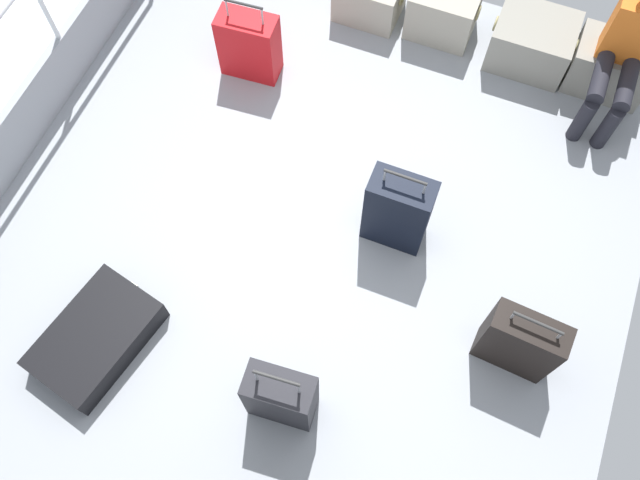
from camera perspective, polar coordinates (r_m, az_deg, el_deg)
ground_plane at (r=4.65m, az=-1.43°, el=-0.67°), size 4.40×5.20×0.06m
gunwale_port at (r=5.26m, az=-24.21°, el=8.52°), size 0.06×5.20×0.45m
cargo_crate_1 at (r=5.61m, az=10.45°, el=18.60°), size 0.55×0.41×0.41m
cargo_crate_2 at (r=5.58m, az=17.57°, el=15.76°), size 0.63×0.49×0.38m
cargo_crate_3 at (r=5.61m, az=23.43°, el=13.37°), size 0.61×0.40×0.40m
passenger_seated at (r=5.22m, az=24.61°, el=14.43°), size 0.34×0.66×1.10m
suitcase_0 at (r=4.24m, az=16.61°, el=-8.33°), size 0.46×0.22×0.69m
suitcase_1 at (r=4.01m, az=-3.33°, el=-13.13°), size 0.41×0.24×0.77m
suitcase_2 at (r=4.39m, az=6.62°, el=2.47°), size 0.42×0.23×0.78m
suitcase_3 at (r=5.23m, az=-6.03°, el=16.11°), size 0.45×0.26×0.70m
suitcase_4 at (r=4.51m, az=-18.48°, el=-7.89°), size 0.66×0.88×0.20m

